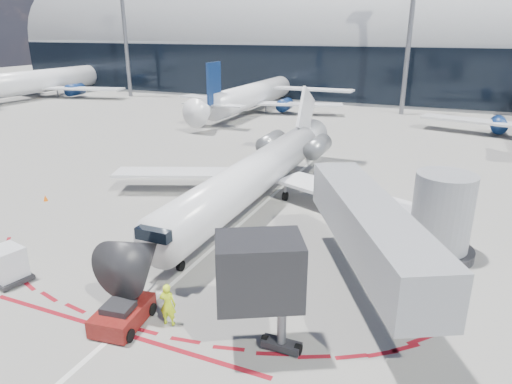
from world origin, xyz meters
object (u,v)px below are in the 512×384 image
at_px(pushback_tug, 123,314).
at_px(uld_container, 7,265).
at_px(ramp_worker, 168,304).
at_px(regional_jet, 259,171).

bearing_deg(pushback_tug, uld_container, 167.16).
relative_size(pushback_tug, ramp_worker, 2.31).
height_order(regional_jet, pushback_tug, regional_jet).
bearing_deg(regional_jet, pushback_tug, -89.23).
bearing_deg(regional_jet, uld_container, -116.34).
bearing_deg(pushback_tug, regional_jet, 83.17).
height_order(pushback_tug, uld_container, uld_container).
bearing_deg(regional_jet, ramp_worker, -82.33).
xyz_separation_m(pushback_tug, uld_container, (-7.67, 0.70, 0.39)).
bearing_deg(ramp_worker, uld_container, -10.64).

